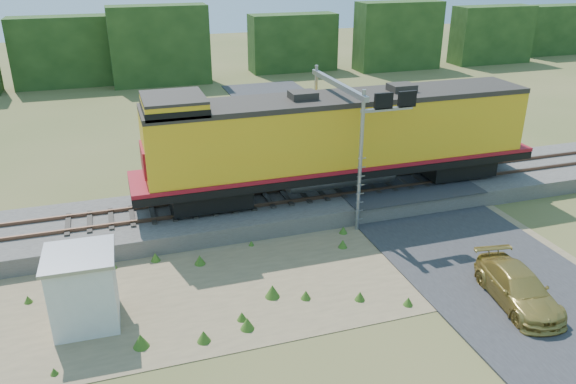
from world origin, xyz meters
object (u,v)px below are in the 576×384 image
object	(u,v)px
car	(518,288)
signal_gantry	(349,113)
shed	(83,289)
locomotive	(336,138)

from	to	relation	value
car	signal_gantry	bearing A→B (deg)	115.47
shed	locomotive	bearing A→B (deg)	30.35
locomotive	signal_gantry	world-z (taller)	signal_gantry
shed	car	world-z (taller)	shed
shed	car	size ratio (longest dim) A/B	0.63
signal_gantry	car	xyz separation A→B (m)	(2.77, -9.24, -4.28)
locomotive	signal_gantry	distance (m)	1.56
signal_gantry	car	bearing A→B (deg)	-73.31
locomotive	car	xyz separation A→B (m)	(3.07, -9.89, -2.88)
locomotive	shed	size ratio (longest dim) A/B	7.43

